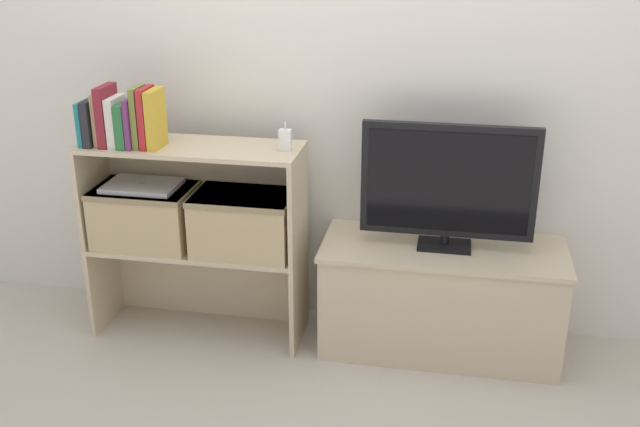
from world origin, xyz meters
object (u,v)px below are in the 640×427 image
object	(u,v)px
book_tan	(100,119)
book_plum	(134,122)
tv	(448,184)
storage_basket_left	(145,213)
book_maroon	(107,116)
baby_monitor	(285,140)
book_ivory	(117,121)
book_crimson	(147,118)
book_charcoal	(93,122)
book_mustard	(156,119)
storage_basket_right	(244,221)
tv_stand	(441,298)
book_forest	(126,124)
book_olive	(139,117)
book_teal	(86,122)
laptop	(142,186)

from	to	relation	value
book_tan	book_plum	size ratio (longest dim) A/B	1.08
tv	storage_basket_left	bearing A→B (deg)	-177.28
tv	book_maroon	bearing A→B (deg)	-175.82
tv	baby_monitor	size ratio (longest dim) A/B	6.00
tv	baby_monitor	bearing A→B (deg)	-175.99
book_ivory	book_crimson	size ratio (longest dim) A/B	0.82
book_plum	baby_monitor	size ratio (longest dim) A/B	1.73
book_charcoal	book_crimson	xyz separation A→B (m)	(0.24, 0.00, 0.03)
book_ivory	book_crimson	world-z (taller)	book_crimson
book_mustard	storage_basket_right	world-z (taller)	book_mustard
book_ivory	book_crimson	bearing A→B (deg)	0.00
tv_stand	book_forest	distance (m)	1.51
tv_stand	book_maroon	bearing A→B (deg)	-175.75
book_olive	storage_basket_left	distance (m)	0.45
book_charcoal	book_forest	world-z (taller)	book_charcoal
tv_stand	storage_basket_right	xyz separation A→B (m)	(-0.85, -0.06, 0.32)
book_charcoal	storage_basket_right	bearing A→B (deg)	3.78
book_teal	book_forest	world-z (taller)	book_teal
book_charcoal	book_ivory	xyz separation A→B (m)	(0.11, 0.00, 0.01)
book_tan	book_charcoal	bearing A→B (deg)	180.00
book_maroon	storage_basket_left	xyz separation A→B (m)	(0.11, 0.04, -0.44)
book_charcoal	baby_monitor	world-z (taller)	book_charcoal
book_olive	laptop	world-z (taller)	book_olive
tv_stand	storage_basket_right	size ratio (longest dim) A/B	2.39
book_olive	book_forest	bearing A→B (deg)	180.00
book_forest	baby_monitor	world-z (taller)	book_forest
book_tan	book_olive	xyz separation A→B (m)	(0.17, 0.00, 0.01)
book_charcoal	book_olive	distance (m)	0.21
book_tan	storage_basket_right	xyz separation A→B (m)	(0.59, 0.04, -0.43)
tv_stand	storage_basket_right	distance (m)	0.91
book_maroon	storage_basket_right	size ratio (longest dim) A/B	0.58
book_charcoal	storage_basket_right	distance (m)	0.75
book_charcoal	book_plum	size ratio (longest dim) A/B	0.93
book_charcoal	book_mustard	size ratio (longest dim) A/B	0.79
book_forest	book_charcoal	bearing A→B (deg)	180.00
baby_monitor	storage_basket_left	xyz separation A→B (m)	(-0.63, -0.02, -0.36)
book_forest	storage_basket_right	distance (m)	0.63
book_tan	laptop	xyz separation A→B (m)	(0.14, 0.04, -0.30)
book_forest	tv	bearing A→B (deg)	4.44
book_crimson	storage_basket_right	distance (m)	0.59
tv_stand	book_olive	world-z (taller)	book_olive
tv	storage_basket_left	xyz separation A→B (m)	(-1.29, -0.06, -0.20)
storage_basket_left	laptop	bearing A→B (deg)	0.00
book_teal	book_tan	world-z (taller)	book_tan
tv_stand	tv	bearing A→B (deg)	-90.00
book_plum	storage_basket_left	bearing A→B (deg)	98.89
book_charcoal	book_maroon	xyz separation A→B (m)	(0.07, 0.00, 0.03)
book_ivory	laptop	size ratio (longest dim) A/B	0.66
book_forest	storage_basket_left	size ratio (longest dim) A/B	0.43
tv_stand	book_tan	world-z (taller)	book_tan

